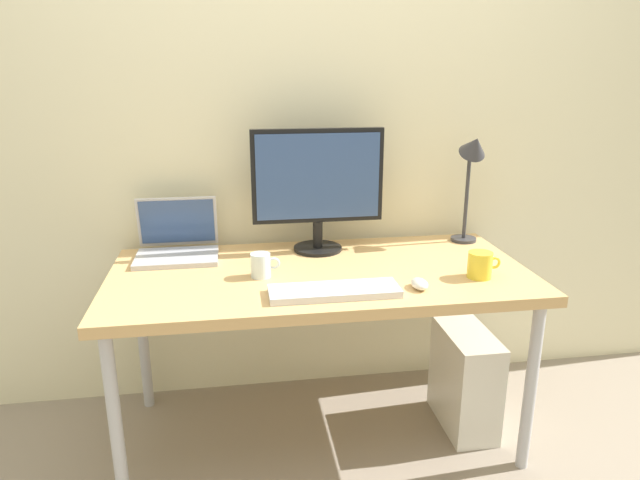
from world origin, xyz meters
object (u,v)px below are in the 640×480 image
Objects in this scene: laptop at (177,242)px; desk at (320,284)px; mouse at (420,284)px; desk_lamp at (472,163)px; monitor at (318,183)px; coffee_mug at (480,265)px; computer_tower at (465,379)px; glass_cup at (261,265)px; keyboard at (334,291)px.

desk is at bearing -25.77° from laptop.
mouse is at bearing -29.95° from laptop.
desk_lamp reaches higher than mouse.
mouse is (0.28, -0.48, -0.27)m from monitor.
coffee_mug reaches higher than mouse.
glass_cup is at bearing -179.84° from computer_tower.
monitor is 1.10× the size of desk_lamp.
keyboard is at bearing -144.12° from desk_lamp.
mouse is 0.84× the size of glass_cup.
glass_cup is 0.98m from computer_tower.
glass_cup is 0.25× the size of computer_tower.
monitor is at bearing -1.57° from laptop.
coffee_mug is at bearing -15.85° from desk.
laptop reaches higher than coffee_mug.
desk is 3.71× the size of computer_tower.
computer_tower is (0.57, -0.27, -0.78)m from monitor.
mouse is 0.62m from computer_tower.
monitor is at bearing 154.37° from computer_tower.
laptop is at bearing 154.23° from desk.
mouse reaches higher than keyboard.
desk_lamp is (0.68, 0.25, 0.40)m from desk.
desk_lamp is at bearing 73.67° from coffee_mug.
mouse is (0.31, -0.23, 0.07)m from desk.
mouse reaches higher than computer_tower.
monitor is 4.97× the size of glass_cup.
monitor is at bearing 142.77° from coffee_mug.
desk reaches higher than computer_tower.
desk_lamp is at bearing 0.08° from monitor.
desk_lamp reaches higher than desk.
glass_cup is (-0.78, 0.13, -0.00)m from coffee_mug.
coffee_mug is (0.53, -0.40, -0.24)m from monitor.
laptop is at bearing 150.05° from mouse.
desk is 3.55× the size of keyboard.
coffee_mug is at bearing -20.88° from laptop.
mouse is 0.21× the size of computer_tower.
laptop reaches higher than mouse.
desk is 12.70× the size of coffee_mug.
keyboard is at bearing -92.09° from monitor.
glass_cup is (-0.53, 0.20, 0.03)m from mouse.
monitor is at bearing 47.87° from glass_cup.
desk_lamp is at bearing 17.11° from glass_cup.
desk is 0.42m from monitor.
mouse is (0.85, -0.49, -0.04)m from laptop.
laptop reaches higher than desk.
coffee_mug is 0.79m from glass_cup.
coffee_mug reaches higher than desk.
keyboard reaches higher than computer_tower.
computer_tower is at bearing 19.51° from keyboard.
coffee_mug is 0.29× the size of computer_tower.
desk is 17.33× the size of mouse.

